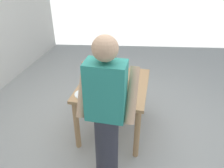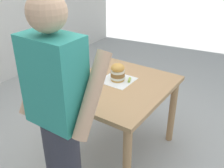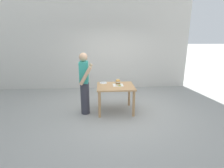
{
  "view_description": "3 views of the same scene",
  "coord_description": "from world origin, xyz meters",
  "px_view_note": "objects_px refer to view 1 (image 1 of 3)",
  "views": [
    {
      "loc": [
        -0.5,
        2.44,
        2.21
      ],
      "look_at": [
        0.0,
        0.1,
        0.81
      ],
      "focal_mm": 35.0,
      "sensor_mm": 36.0,
      "label": 1
    },
    {
      "loc": [
        -1.15,
        1.79,
        1.87
      ],
      "look_at": [
        0.0,
        0.1,
        0.81
      ],
      "focal_mm": 42.0,
      "sensor_mm": 36.0,
      "label": 2
    },
    {
      "loc": [
        -4.67,
        0.39,
        2.12
      ],
      "look_at": [
        0.0,
        0.1,
        0.81
      ],
      "focal_mm": 28.0,
      "sensor_mm": 36.0,
      "label": 3
    }
  ],
  "objects_px": {
    "patio_table": "(114,92)",
    "side_plate_with_forks": "(84,94)",
    "pickle_spear": "(119,79)",
    "diner_across_table": "(106,117)",
    "sandwich": "(111,75)"
  },
  "relations": [
    {
      "from": "patio_table",
      "to": "sandwich",
      "type": "xyz_separation_m",
      "value": [
        0.05,
        -0.07,
        0.21
      ]
    },
    {
      "from": "sandwich",
      "to": "pickle_spear",
      "type": "xyz_separation_m",
      "value": [
        -0.1,
        -0.04,
        -0.07
      ]
    },
    {
      "from": "patio_table",
      "to": "side_plate_with_forks",
      "type": "height_order",
      "value": "side_plate_with_forks"
    },
    {
      "from": "pickle_spear",
      "to": "diner_across_table",
      "type": "xyz_separation_m",
      "value": [
        -0.05,
        0.96,
        0.11
      ]
    },
    {
      "from": "sandwich",
      "to": "side_plate_with_forks",
      "type": "distance_m",
      "value": 0.49
    },
    {
      "from": "pickle_spear",
      "to": "side_plate_with_forks",
      "type": "distance_m",
      "value": 0.57
    },
    {
      "from": "patio_table",
      "to": "side_plate_with_forks",
      "type": "distance_m",
      "value": 0.47
    },
    {
      "from": "sandwich",
      "to": "pickle_spear",
      "type": "relative_size",
      "value": 2.81
    },
    {
      "from": "diner_across_table",
      "to": "side_plate_with_forks",
      "type": "bearing_deg",
      "value": -51.53
    },
    {
      "from": "side_plate_with_forks",
      "to": "patio_table",
      "type": "bearing_deg",
      "value": -131.93
    },
    {
      "from": "side_plate_with_forks",
      "to": "diner_across_table",
      "type": "xyz_separation_m",
      "value": [
        -0.41,
        0.51,
        0.12
      ]
    },
    {
      "from": "patio_table",
      "to": "sandwich",
      "type": "relative_size",
      "value": 5.06
    },
    {
      "from": "pickle_spear",
      "to": "side_plate_with_forks",
      "type": "relative_size",
      "value": 0.33
    },
    {
      "from": "patio_table",
      "to": "pickle_spear",
      "type": "relative_size",
      "value": 14.23
    },
    {
      "from": "side_plate_with_forks",
      "to": "pickle_spear",
      "type": "bearing_deg",
      "value": -128.07
    }
  ]
}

